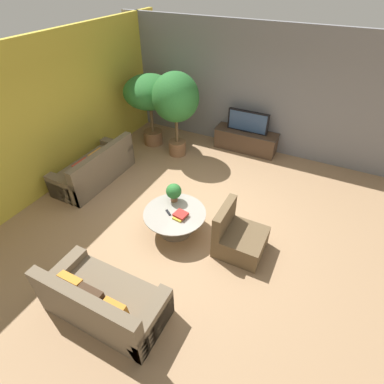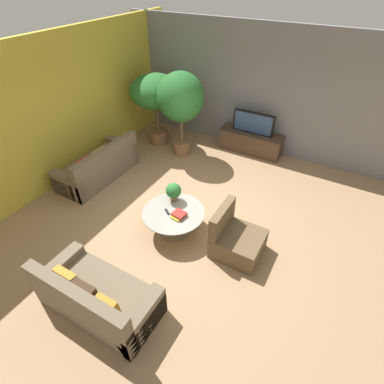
{
  "view_description": "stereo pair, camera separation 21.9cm",
  "coord_description": "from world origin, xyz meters",
  "px_view_note": "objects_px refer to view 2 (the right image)",
  "views": [
    {
      "loc": [
        1.94,
        -3.92,
        4.06
      ],
      "look_at": [
        -0.07,
        0.05,
        0.55
      ],
      "focal_mm": 28.0,
      "sensor_mm": 36.0,
      "label": 1
    },
    {
      "loc": [
        2.13,
        -3.82,
        4.06
      ],
      "look_at": [
        -0.07,
        0.05,
        0.55
      ],
      "focal_mm": 28.0,
      "sensor_mm": 36.0,
      "label": 2
    }
  ],
  "objects_px": {
    "couch_by_wall": "(99,166)",
    "potted_plant_tabletop": "(174,191)",
    "coffee_table": "(174,217)",
    "television": "(253,123)",
    "media_console": "(251,142)",
    "potted_palm_tall": "(156,94)",
    "potted_palm_corner": "(181,100)",
    "couch_near_entry": "(97,297)",
    "armchair_wicker": "(236,239)"
  },
  "relations": [
    {
      "from": "media_console",
      "to": "potted_palm_corner",
      "type": "relative_size",
      "value": 0.78
    },
    {
      "from": "potted_palm_corner",
      "to": "potted_plant_tabletop",
      "type": "xyz_separation_m",
      "value": [
        1.15,
        -2.17,
        -0.79
      ]
    },
    {
      "from": "couch_near_entry",
      "to": "potted_palm_tall",
      "type": "height_order",
      "value": "potted_palm_tall"
    },
    {
      "from": "television",
      "to": "armchair_wicker",
      "type": "height_order",
      "value": "television"
    },
    {
      "from": "coffee_table",
      "to": "television",
      "type": "bearing_deg",
      "value": 87.0
    },
    {
      "from": "media_console",
      "to": "potted_palm_tall",
      "type": "bearing_deg",
      "value": -161.64
    },
    {
      "from": "couch_near_entry",
      "to": "armchair_wicker",
      "type": "xyz_separation_m",
      "value": [
        1.26,
        1.99,
        -0.02
      ]
    },
    {
      "from": "media_console",
      "to": "coffee_table",
      "type": "bearing_deg",
      "value": -93.0
    },
    {
      "from": "couch_near_entry",
      "to": "coffee_table",
      "type": "bearing_deg",
      "value": -92.23
    },
    {
      "from": "coffee_table",
      "to": "couch_by_wall",
      "type": "distance_m",
      "value": 2.48
    },
    {
      "from": "potted_palm_tall",
      "to": "potted_plant_tabletop",
      "type": "xyz_separation_m",
      "value": [
        2.01,
        -2.37,
        -0.7
      ]
    },
    {
      "from": "potted_plant_tabletop",
      "to": "media_console",
      "type": "bearing_deg",
      "value": 83.53
    },
    {
      "from": "couch_by_wall",
      "to": "armchair_wicker",
      "type": "relative_size",
      "value": 2.23
    },
    {
      "from": "media_console",
      "to": "potted_plant_tabletop",
      "type": "height_order",
      "value": "potted_plant_tabletop"
    },
    {
      "from": "coffee_table",
      "to": "armchair_wicker",
      "type": "bearing_deg",
      "value": 4.46
    },
    {
      "from": "couch_by_wall",
      "to": "armchair_wicker",
      "type": "height_order",
      "value": "armchair_wicker"
    },
    {
      "from": "coffee_table",
      "to": "armchair_wicker",
      "type": "height_order",
      "value": "armchair_wicker"
    },
    {
      "from": "potted_palm_tall",
      "to": "armchair_wicker",
      "type": "bearing_deg",
      "value": -37.34
    },
    {
      "from": "couch_by_wall",
      "to": "couch_near_entry",
      "type": "distance_m",
      "value": 3.43
    },
    {
      "from": "couch_by_wall",
      "to": "potted_plant_tabletop",
      "type": "distance_m",
      "value": 2.28
    },
    {
      "from": "couch_by_wall",
      "to": "potted_palm_corner",
      "type": "height_order",
      "value": "potted_palm_corner"
    },
    {
      "from": "media_console",
      "to": "armchair_wicker",
      "type": "xyz_separation_m",
      "value": [
        1.0,
        -3.35,
        -0.01
      ]
    },
    {
      "from": "media_console",
      "to": "couch_by_wall",
      "type": "bearing_deg",
      "value": -132.37
    },
    {
      "from": "media_console",
      "to": "potted_palm_tall",
      "type": "distance_m",
      "value": 2.71
    },
    {
      "from": "coffee_table",
      "to": "potted_palm_corner",
      "type": "relative_size",
      "value": 0.55
    },
    {
      "from": "potted_palm_corner",
      "to": "potted_palm_tall",
      "type": "bearing_deg",
      "value": 166.97
    },
    {
      "from": "couch_by_wall",
      "to": "couch_near_entry",
      "type": "bearing_deg",
      "value": 42.93
    },
    {
      "from": "coffee_table",
      "to": "potted_palm_tall",
      "type": "distance_m",
      "value": 3.59
    },
    {
      "from": "television",
      "to": "potted_palm_corner",
      "type": "bearing_deg",
      "value": -146.85
    },
    {
      "from": "armchair_wicker",
      "to": "potted_palm_tall",
      "type": "bearing_deg",
      "value": 52.66
    },
    {
      "from": "television",
      "to": "couch_by_wall",
      "type": "relative_size",
      "value": 0.54
    },
    {
      "from": "media_console",
      "to": "potted_palm_tall",
      "type": "height_order",
      "value": "potted_palm_tall"
    },
    {
      "from": "coffee_table",
      "to": "potted_plant_tabletop",
      "type": "bearing_deg",
      "value": 120.96
    },
    {
      "from": "television",
      "to": "potted_palm_tall",
      "type": "relative_size",
      "value": 0.57
    },
    {
      "from": "television",
      "to": "potted_palm_tall",
      "type": "distance_m",
      "value": 2.55
    },
    {
      "from": "potted_plant_tabletop",
      "to": "armchair_wicker",
      "type": "bearing_deg",
      "value": -8.46
    },
    {
      "from": "couch_by_wall",
      "to": "television",
      "type": "bearing_deg",
      "value": 137.61
    },
    {
      "from": "armchair_wicker",
      "to": "potted_plant_tabletop",
      "type": "relative_size",
      "value": 2.35
    },
    {
      "from": "couch_near_entry",
      "to": "potted_palm_tall",
      "type": "bearing_deg",
      "value": -65.19
    },
    {
      "from": "television",
      "to": "armchair_wicker",
      "type": "distance_m",
      "value": 3.54
    },
    {
      "from": "couch_by_wall",
      "to": "potted_plant_tabletop",
      "type": "xyz_separation_m",
      "value": [
        2.23,
        -0.31,
        0.36
      ]
    },
    {
      "from": "media_console",
      "to": "armchair_wicker",
      "type": "relative_size",
      "value": 1.89
    },
    {
      "from": "potted_palm_tall",
      "to": "potted_palm_corner",
      "type": "relative_size",
      "value": 0.88
    },
    {
      "from": "potted_palm_tall",
      "to": "potted_palm_corner",
      "type": "distance_m",
      "value": 0.89
    },
    {
      "from": "media_console",
      "to": "couch_near_entry",
      "type": "height_order",
      "value": "couch_near_entry"
    },
    {
      "from": "armchair_wicker",
      "to": "potted_palm_tall",
      "type": "height_order",
      "value": "potted_palm_tall"
    },
    {
      "from": "couch_by_wall",
      "to": "armchair_wicker",
      "type": "bearing_deg",
      "value": 81.83
    },
    {
      "from": "media_console",
      "to": "couch_by_wall",
      "type": "relative_size",
      "value": 0.85
    },
    {
      "from": "media_console",
      "to": "coffee_table",
      "type": "distance_m",
      "value": 3.45
    },
    {
      "from": "couch_by_wall",
      "to": "potted_plant_tabletop",
      "type": "relative_size",
      "value": 5.23
    }
  ]
}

